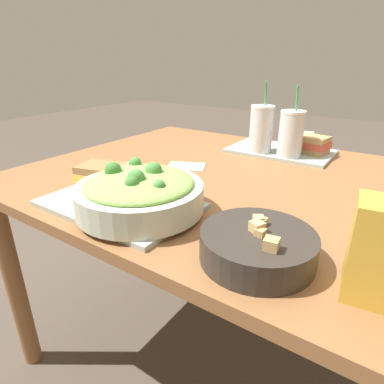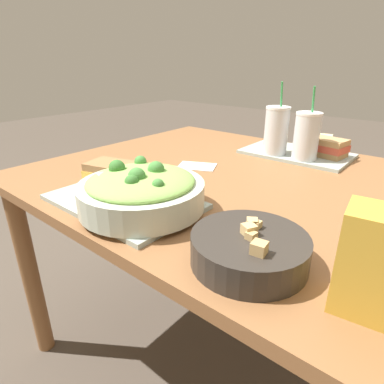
# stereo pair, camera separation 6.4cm
# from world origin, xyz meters

# --- Properties ---
(ground_plane) EXTENTS (12.00, 12.00, 0.00)m
(ground_plane) POSITION_xyz_m (0.00, 0.00, 0.00)
(ground_plane) COLOR #4C4238
(dining_table) EXTENTS (1.34, 1.03, 0.74)m
(dining_table) POSITION_xyz_m (0.00, 0.00, 0.65)
(dining_table) COLOR brown
(dining_table) RESTS_ON ground_plane
(tray_near) EXTENTS (0.38, 0.24, 0.01)m
(tray_near) POSITION_xyz_m (-0.15, -0.36, 0.75)
(tray_near) COLOR #99A89E
(tray_near) RESTS_ON dining_table
(tray_far) EXTENTS (0.38, 0.24, 0.01)m
(tray_far) POSITION_xyz_m (0.01, 0.35, 0.75)
(tray_far) COLOR #99A89E
(tray_far) RESTS_ON dining_table
(salad_bowl) EXTENTS (0.30, 0.30, 0.11)m
(salad_bowl) POSITION_xyz_m (-0.08, -0.36, 0.80)
(salad_bowl) COLOR beige
(salad_bowl) RESTS_ON tray_near
(soup_bowl) EXTENTS (0.21, 0.21, 0.08)m
(soup_bowl) POSITION_xyz_m (0.23, -0.38, 0.77)
(soup_bowl) COLOR #2D2823
(soup_bowl) RESTS_ON dining_table
(sandwich_near) EXTENTS (0.16, 0.13, 0.06)m
(sandwich_near) POSITION_xyz_m (-0.25, -0.31, 0.78)
(sandwich_near) COLOR olive
(sandwich_near) RESTS_ON tray_near
(baguette_near) EXTENTS (0.13, 0.11, 0.07)m
(baguette_near) POSITION_xyz_m (-0.16, -0.28, 0.78)
(baguette_near) COLOR #DBBC84
(baguette_near) RESTS_ON tray_near
(sandwich_far) EXTENTS (0.17, 0.11, 0.06)m
(sandwich_far) POSITION_xyz_m (0.10, 0.37, 0.78)
(sandwich_far) COLOR tan
(sandwich_far) RESTS_ON tray_far
(baguette_far) EXTENTS (0.10, 0.08, 0.07)m
(baguette_far) POSITION_xyz_m (0.07, 0.43, 0.78)
(baguette_far) COLOR #DBBC84
(baguette_far) RESTS_ON tray_far
(drink_cup_dark) EXTENTS (0.09, 0.09, 0.26)m
(drink_cup_dark) POSITION_xyz_m (-0.05, 0.27, 0.83)
(drink_cup_dark) COLOR silver
(drink_cup_dark) RESTS_ON tray_far
(drink_cup_red) EXTENTS (0.09, 0.09, 0.25)m
(drink_cup_red) POSITION_xyz_m (0.07, 0.27, 0.83)
(drink_cup_red) COLOR silver
(drink_cup_red) RESTS_ON tray_far
(napkin_folded) EXTENTS (0.15, 0.13, 0.00)m
(napkin_folded) POSITION_xyz_m (-0.19, -0.01, 0.74)
(napkin_folded) COLOR silver
(napkin_folded) RESTS_ON dining_table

